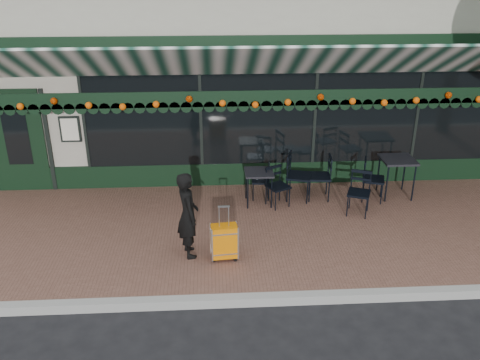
{
  "coord_description": "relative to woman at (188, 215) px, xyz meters",
  "views": [
    {
      "loc": [
        -0.78,
        -6.25,
        4.72
      ],
      "look_at": [
        -0.32,
        1.6,
        1.29
      ],
      "focal_mm": 38.0,
      "sensor_mm": 36.0,
      "label": 1
    }
  ],
  "objects": [
    {
      "name": "ground",
      "position": [
        1.2,
        -1.15,
        -0.89
      ],
      "size": [
        80.0,
        80.0,
        0.0
      ],
      "primitive_type": "plane",
      "color": "black",
      "rests_on": "ground"
    },
    {
      "name": "sidewalk",
      "position": [
        1.2,
        0.85,
        -0.81
      ],
      "size": [
        18.0,
        4.0,
        0.15
      ],
      "primitive_type": "cube",
      "color": "brown",
      "rests_on": "ground"
    },
    {
      "name": "curb",
      "position": [
        1.2,
        -1.23,
        -0.81
      ],
      "size": [
        18.0,
        0.16,
        0.15
      ],
      "primitive_type": "cube",
      "color": "#9E9E99",
      "rests_on": "ground"
    },
    {
      "name": "restaurant_building",
      "position": [
        1.2,
        6.69,
        1.38
      ],
      "size": [
        12.0,
        9.6,
        4.5
      ],
      "color": "#9F978A",
      "rests_on": "ground"
    },
    {
      "name": "woman",
      "position": [
        0.0,
        0.0,
        0.0
      ],
      "size": [
        0.48,
        0.61,
        1.48
      ],
      "primitive_type": "imported",
      "rotation": [
        0.0,
        0.0,
        1.83
      ],
      "color": "black",
      "rests_on": "sidewalk"
    },
    {
      "name": "suitcase",
      "position": [
        0.58,
        -0.19,
        -0.41
      ],
      "size": [
        0.45,
        0.28,
        0.97
      ],
      "rotation": [
        0.0,
        0.0,
        0.1
      ],
      "color": "orange",
      "rests_on": "sidewalk"
    },
    {
      "name": "cafe_table_a",
      "position": [
        4.22,
        2.07,
        0.0
      ],
      "size": [
        0.67,
        0.67,
        0.83
      ],
      "color": "black",
      "rests_on": "sidewalk"
    },
    {
      "name": "cafe_table_b",
      "position": [
        1.34,
        1.87,
        -0.11
      ],
      "size": [
        0.56,
        0.56,
        0.7
      ],
      "color": "black",
      "rests_on": "sidewalk"
    },
    {
      "name": "chair_a_left",
      "position": [
        2.59,
        2.04,
        -0.26
      ],
      "size": [
        0.52,
        0.52,
        0.95
      ],
      "primitive_type": null,
      "rotation": [
        0.0,
        0.0,
        -1.67
      ],
      "color": "black",
      "rests_on": "sidewalk"
    },
    {
      "name": "chair_a_right",
      "position": [
        3.69,
        1.89,
        -0.29
      ],
      "size": [
        0.56,
        0.56,
        0.9
      ],
      "primitive_type": null,
      "rotation": [
        0.0,
        0.0,
        1.28
      ],
      "color": "black",
      "rests_on": "sidewalk"
    },
    {
      "name": "chair_a_front",
      "position": [
        3.22,
        1.29,
        -0.31
      ],
      "size": [
        0.56,
        0.56,
        0.86
      ],
      "primitive_type": null,
      "rotation": [
        0.0,
        0.0,
        -0.38
      ],
      "color": "black",
      "rests_on": "sidewalk"
    },
    {
      "name": "chair_b_left",
      "position": [
        1.41,
        2.12,
        -0.36
      ],
      "size": [
        0.41,
        0.41,
        0.76
      ],
      "primitive_type": null,
      "rotation": [
        0.0,
        0.0,
        -1.66
      ],
      "color": "black",
      "rests_on": "sidewalk"
    },
    {
      "name": "chair_b_right",
      "position": [
        2.18,
        2.03,
        -0.24
      ],
      "size": [
        0.62,
        0.62,
        1.0
      ],
      "primitive_type": null,
      "rotation": [
        0.0,
        0.0,
        1.28
      ],
      "color": "black",
      "rests_on": "sidewalk"
    },
    {
      "name": "chair_b_front",
      "position": [
        1.71,
        1.73,
        -0.33
      ],
      "size": [
        0.55,
        0.55,
        0.82
      ],
      "primitive_type": null,
      "rotation": [
        0.0,
        0.0,
        0.48
      ],
      "color": "black",
      "rests_on": "sidewalk"
    }
  ]
}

